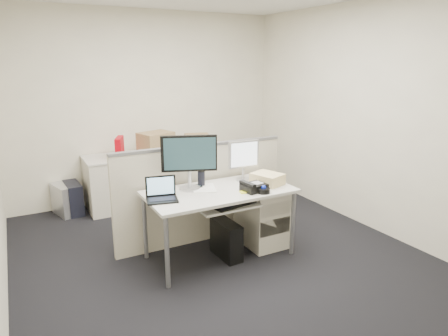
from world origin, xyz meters
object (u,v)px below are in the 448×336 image
desk (220,196)px  monitor_main (189,163)px  desk_phone (254,187)px  laptop (162,190)px

desk → monitor_main: 0.46m
monitor_main → desk_phone: 0.70m
laptop → desk_phone: (0.92, -0.16, -0.07)m
desk → monitor_main: monitor_main is taller
desk → desk_phone: (0.30, -0.18, 0.10)m
monitor_main → desk_phone: size_ratio=2.41×
desk → desk_phone: desk_phone is taller
desk → desk_phone: bearing=-31.0°
desk_phone → laptop: bearing=162.1°
monitor_main → desk_phone: bearing=-12.7°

